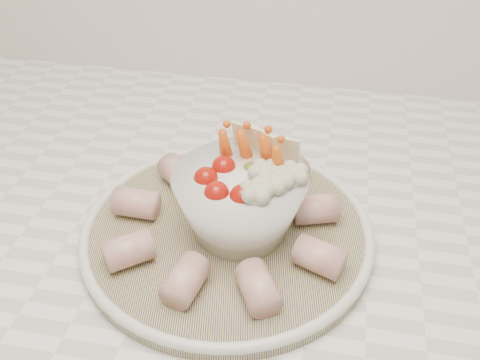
# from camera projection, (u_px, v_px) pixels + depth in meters

# --- Properties ---
(serving_platter) EXTENTS (0.38, 0.38, 0.02)m
(serving_platter) POSITION_uv_depth(u_px,v_px,m) (227.00, 231.00, 0.61)
(serving_platter) COLOR navy
(serving_platter) RESTS_ON kitchen_counter
(veggie_bowl) EXTENTS (0.15, 0.15, 0.11)m
(veggie_bowl) POSITION_uv_depth(u_px,v_px,m) (242.00, 200.00, 0.58)
(veggie_bowl) COLOR white
(veggie_bowl) RESTS_ON serving_platter
(cured_meat_rolls) EXTENTS (0.27, 0.27, 0.03)m
(cured_meat_rolls) POSITION_uv_depth(u_px,v_px,m) (227.00, 217.00, 0.60)
(cured_meat_rolls) COLOR #B75A53
(cured_meat_rolls) RESTS_ON serving_platter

